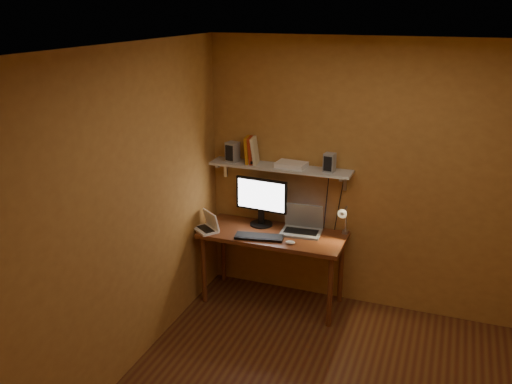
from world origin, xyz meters
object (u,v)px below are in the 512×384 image
at_px(laptop, 302,225).
at_px(speaker_right, 330,163).
at_px(monitor, 261,199).
at_px(router, 291,165).
at_px(desk, 273,241).
at_px(mouse, 290,242).
at_px(keyboard, 259,237).
at_px(desk_lamp, 344,217).
at_px(speaker_left, 232,152).
at_px(wall_shelf, 280,168).
at_px(netbook, 208,225).
at_px(shelf_camera, 251,162).

xyz_separation_m(laptop, speaker_right, (0.23, 0.05, 0.64)).
bearing_deg(monitor, router, 14.00).
bearing_deg(desk, mouse, -38.29).
height_order(laptop, keyboard, laptop).
bearing_deg(laptop, desk_lamp, -4.60).
bearing_deg(router, monitor, -170.68).
bearing_deg(router, mouse, -72.59).
bearing_deg(monitor, mouse, -34.84).
distance_m(desk, desk_lamp, 0.73).
xyz_separation_m(laptop, speaker_left, (-0.75, 0.05, 0.65)).
bearing_deg(laptop, desk, -155.88).
xyz_separation_m(wall_shelf, monitor, (-0.18, -0.04, -0.34)).
xyz_separation_m(netbook, mouse, (0.85, -0.03, -0.04)).
bearing_deg(speaker_right, mouse, -117.50).
height_order(desk, wall_shelf, wall_shelf).
height_order(desk, monitor, monitor).
distance_m(monitor, keyboard, 0.42).
height_order(netbook, desk_lamp, desk_lamp).
height_order(monitor, shelf_camera, shelf_camera).
relative_size(desk, netbook, 4.51).
relative_size(monitor, speaker_left, 2.73).
bearing_deg(shelf_camera, mouse, -32.27).
distance_m(wall_shelf, monitor, 0.38).
height_order(laptop, speaker_right, speaker_right).
relative_size(wall_shelf, shelf_camera, 14.35).
bearing_deg(wall_shelf, desk, -90.00).
bearing_deg(desk_lamp, netbook, -167.64).
height_order(netbook, keyboard, netbook).
distance_m(keyboard, desk_lamp, 0.82).
bearing_deg(netbook, mouse, 34.62).
bearing_deg(laptop, speaker_left, 172.74).
xyz_separation_m(desk, router, (0.11, 0.20, 0.73)).
xyz_separation_m(netbook, desk_lamp, (1.28, 0.28, 0.16)).
bearing_deg(monitor, laptop, 1.94).
distance_m(laptop, desk_lamp, 0.43).
height_order(mouse, desk_lamp, desk_lamp).
height_order(mouse, speaker_right, speaker_right).
bearing_deg(monitor, speaker_right, 7.14).
distance_m(laptop, netbook, 0.92).
bearing_deg(wall_shelf, desk_lamp, -5.88).
height_order(shelf_camera, router, shelf_camera).
distance_m(monitor, laptop, 0.48).
relative_size(keyboard, mouse, 5.01).
relative_size(netbook, speaker_right, 1.76).
height_order(wall_shelf, monitor, wall_shelf).
bearing_deg(keyboard, speaker_left, 129.83).
bearing_deg(router, shelf_camera, -170.21).
bearing_deg(keyboard, shelf_camera, 112.44).
bearing_deg(keyboard, laptop, 30.61).
height_order(wall_shelf, mouse, wall_shelf).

